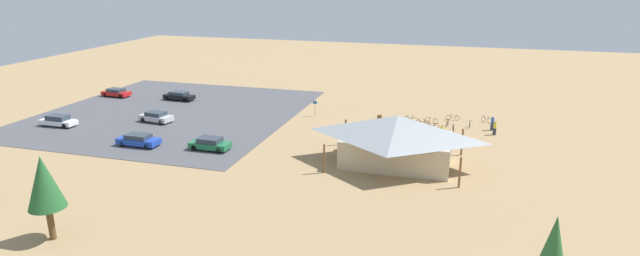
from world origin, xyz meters
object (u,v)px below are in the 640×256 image
at_px(bicycle_white_yard_center, 403,129).
at_px(car_red_front_row, 116,92).
at_px(bicycle_green_edge_north, 470,125).
at_px(bicycle_red_by_bin, 434,132).
at_px(car_green_second_row, 210,144).
at_px(trash_bin, 380,118).
at_px(lot_sign, 315,106).
at_px(bicycle_silver_mid_cluster, 487,120).
at_px(pine_west, 44,183).
at_px(visitor_at_bikes, 492,123).
at_px(bicycle_orange_trailside, 447,123).
at_px(visitor_by_pavilion, 495,128).
at_px(bike_pavilion, 397,137).
at_px(bicycle_purple_lone_east, 406,125).
at_px(bicycle_purple_front_row, 432,126).
at_px(car_blue_back_corner, 139,140).
at_px(bicycle_teal_yard_left, 411,119).
at_px(bicycle_red_yard_right, 453,118).
at_px(visitor_near_lot, 442,132).
at_px(bicycle_blue_yard_front, 453,128).
at_px(bicycle_black_near_sign, 422,123).
at_px(car_white_mid_lot, 58,121).
at_px(car_black_end_stall, 179,96).
at_px(car_silver_aisle_side, 156,117).

distance_m(bicycle_white_yard_center, car_red_front_row, 45.55).
relative_size(bicycle_white_yard_center, bicycle_green_edge_north, 0.96).
bearing_deg(bicycle_red_by_bin, car_green_second_row, 27.89).
xyz_separation_m(trash_bin, car_green_second_row, (15.83, 15.97, 0.28)).
bearing_deg(lot_sign, bicycle_silver_mid_cluster, -171.62).
height_order(pine_west, bicycle_red_by_bin, pine_west).
height_order(bicycle_silver_mid_cluster, car_green_second_row, car_green_second_row).
xyz_separation_m(trash_bin, bicycle_white_yard_center, (-3.43, 3.54, -0.06)).
xyz_separation_m(bicycle_green_edge_north, visitor_at_bikes, (-2.62, 0.50, 0.60)).
bearing_deg(bicycle_orange_trailside, visitor_by_pavilion, 158.22).
height_order(bike_pavilion, bicycle_purple_lone_east, bike_pavilion).
bearing_deg(bicycle_purple_front_row, car_green_second_row, 33.15).
xyz_separation_m(bicycle_silver_mid_cluster, car_red_front_row, (55.03, 1.20, 0.31)).
xyz_separation_m(lot_sign, bicycle_purple_front_row, (-15.62, 1.50, -1.07)).
bearing_deg(bicycle_red_by_bin, car_blue_back_corner, 22.89).
bearing_deg(visitor_by_pavilion, bicycle_green_edge_north, -40.05).
xyz_separation_m(bicycle_teal_yard_left, car_blue_back_corner, (27.96, 18.11, 0.34)).
distance_m(bicycle_red_yard_right, bicycle_silver_mid_cluster, 4.22).
xyz_separation_m(trash_bin, visitor_near_lot, (-8.13, 5.40, 0.52)).
distance_m(bike_pavilion, trash_bin, 15.23).
bearing_deg(bicycle_purple_front_row, lot_sign, -5.48).
distance_m(bicycle_teal_yard_left, car_blue_back_corner, 33.32).
xyz_separation_m(bicycle_blue_yard_front, bicycle_red_by_bin, (2.15, 2.33, 0.01)).
bearing_deg(bicycle_red_yard_right, bicycle_purple_front_row, 63.89).
height_order(lot_sign, bicycle_purple_front_row, lot_sign).
distance_m(pine_west, bicycle_purple_lone_east, 40.84).
bearing_deg(car_red_front_row, bicycle_silver_mid_cluster, -178.75).
relative_size(bicycle_black_near_sign, visitor_near_lot, 0.96).
bearing_deg(bicycle_white_yard_center, car_white_mid_lot, 13.05).
relative_size(bicycle_red_yard_right, bicycle_orange_trailside, 1.01).
relative_size(bicycle_red_yard_right, car_black_end_stall, 0.36).
distance_m(bicycle_purple_front_row, car_black_end_stall, 38.12).
xyz_separation_m(bicycle_purple_front_row, car_green_second_row, (22.63, 14.78, 0.38)).
bearing_deg(car_green_second_row, bicycle_purple_front_row, -146.85).
distance_m(lot_sign, pine_west, 38.03).
relative_size(car_black_end_stall, car_white_mid_lot, 1.03).
bearing_deg(car_silver_aisle_side, trash_bin, -163.49).
bearing_deg(visitor_near_lot, bicycle_blue_yard_front, -106.73).
distance_m(bicycle_orange_trailside, bicycle_silver_mid_cluster, 5.64).
relative_size(bicycle_green_edge_north, car_black_end_stall, 0.34).
xyz_separation_m(pine_west, bicycle_teal_yard_left, (-21.40, -37.71, -3.99)).
distance_m(bicycle_teal_yard_left, visitor_near_lot, 7.82).
distance_m(bicycle_purple_front_row, bicycle_green_edge_north, 4.83).
distance_m(bicycle_green_edge_north, car_red_front_row, 53.00).
relative_size(bicycle_black_near_sign, car_silver_aisle_side, 0.39).
xyz_separation_m(car_white_mid_lot, visitor_by_pavilion, (-52.48, -11.57, 0.18)).
distance_m(bicycle_blue_yard_front, visitor_at_bikes, 4.89).
distance_m(bicycle_silver_mid_cluster, car_blue_back_corner, 42.67).
xyz_separation_m(bicycle_green_edge_north, bicycle_purple_lone_east, (7.63, 2.59, -0.01)).
bearing_deg(bicycle_green_edge_north, bicycle_purple_front_row, 23.29).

